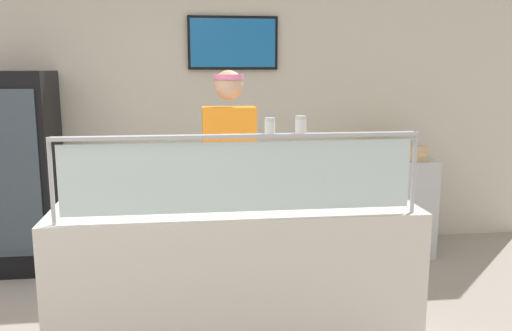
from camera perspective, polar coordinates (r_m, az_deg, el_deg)
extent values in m
plane|color=gray|center=(4.21, -2.88, -14.59)|extent=(12.00, 12.00, 0.00)
cube|color=beige|center=(5.31, -4.23, 5.75)|extent=(6.60, 0.08, 2.70)
cube|color=black|center=(5.25, -2.48, 12.90)|extent=(0.86, 0.04, 0.50)
cube|color=#1966B2|center=(5.23, -2.46, 12.91)|extent=(0.81, 0.01, 0.45)
cube|color=silver|center=(3.45, -2.15, -11.79)|extent=(2.20, 0.76, 0.95)
cylinder|color=#B2B5BC|center=(3.02, -20.95, -1.62)|extent=(0.02, 0.02, 0.47)
cylinder|color=#B2B5BC|center=(3.19, 16.44, -0.72)|extent=(0.02, 0.02, 0.47)
cube|color=silver|center=(2.94, -1.70, -1.23)|extent=(1.94, 0.01, 0.39)
cube|color=#B2B5BC|center=(2.90, -1.72, 3.15)|extent=(2.00, 0.06, 0.02)
cylinder|color=#9EA0A8|center=(3.39, -4.07, -3.66)|extent=(0.51, 0.51, 0.01)
cylinder|color=tan|center=(3.39, -4.07, -3.42)|extent=(0.48, 0.48, 0.02)
cylinder|color=#D65B2D|center=(3.38, -4.07, -3.22)|extent=(0.43, 0.43, 0.01)
cube|color=#ADAFB7|center=(3.37, -3.28, -3.18)|extent=(0.08, 0.28, 0.01)
cylinder|color=white|center=(2.92, 1.48, 4.07)|extent=(0.06, 0.06, 0.07)
cylinder|color=white|center=(2.92, 1.48, 3.87)|extent=(0.05, 0.05, 0.05)
cylinder|color=silver|center=(2.91, 1.49, 4.93)|extent=(0.06, 0.06, 0.02)
cylinder|color=white|center=(2.95, 4.78, 4.19)|extent=(0.06, 0.06, 0.08)
cylinder|color=red|center=(2.95, 4.77, 3.96)|extent=(0.05, 0.05, 0.05)
cylinder|color=silver|center=(2.94, 4.79, 5.12)|extent=(0.06, 0.06, 0.02)
cylinder|color=#23232D|center=(4.05, -4.35, -8.42)|extent=(0.13, 0.13, 0.95)
cylinder|color=#23232D|center=(4.06, -1.21, -8.32)|extent=(0.13, 0.13, 0.95)
cube|color=orange|center=(3.88, -2.87, 2.18)|extent=(0.38, 0.21, 0.55)
sphere|color=tan|center=(3.84, -2.93, 8.55)|extent=(0.21, 0.21, 0.21)
cylinder|color=pink|center=(3.84, -2.94, 9.41)|extent=(0.21, 0.21, 0.04)
cylinder|color=tan|center=(3.69, 0.19, 0.29)|extent=(0.08, 0.34, 0.08)
cube|color=black|center=(5.16, -24.13, -0.60)|extent=(0.67, 0.64, 1.75)
cube|color=#38424C|center=(4.84, -25.27, -0.93)|extent=(0.57, 0.02, 1.40)
cylinder|color=blue|center=(4.94, -24.93, -0.09)|extent=(0.06, 0.06, 0.20)
cylinder|color=blue|center=(4.89, -23.10, -0.04)|extent=(0.06, 0.06, 0.20)
cube|color=#B7BABF|center=(5.33, 14.23, -4.18)|extent=(0.70, 0.55, 0.93)
cube|color=tan|center=(5.24, 14.54, 1.00)|extent=(0.48, 0.48, 0.04)
cube|color=tan|center=(5.23, 14.41, 1.48)|extent=(0.48, 0.48, 0.05)
cube|color=tan|center=(5.23, 14.64, 1.97)|extent=(0.46, 0.46, 0.04)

